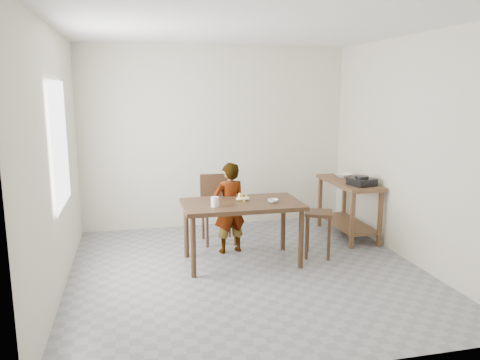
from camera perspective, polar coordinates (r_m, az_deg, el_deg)
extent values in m
cube|color=gray|center=(5.50, 0.97, -11.27)|extent=(4.00, 4.00, 0.04)
cube|color=white|center=(5.14, 1.07, 18.33)|extent=(4.00, 4.00, 0.04)
cube|color=beige|center=(7.10, -2.98, 5.20)|extent=(4.00, 0.04, 2.70)
cube|color=beige|center=(3.25, 9.75, -1.84)|extent=(4.00, 0.04, 2.70)
cube|color=beige|center=(5.05, -21.83, 2.07)|extent=(0.04, 4.00, 2.70)
cube|color=beige|center=(5.96, 20.23, 3.43)|extent=(0.04, 4.00, 2.70)
cube|color=white|center=(5.22, -21.09, 4.05)|extent=(0.02, 1.10, 1.30)
imported|color=silver|center=(5.95, -1.30, -3.42)|extent=(0.47, 0.36, 1.17)
cylinder|color=white|center=(5.34, -3.08, -2.66)|extent=(0.10, 0.10, 0.11)
imported|color=silver|center=(5.54, 4.03, -2.55)|extent=(0.15, 0.15, 0.04)
imported|color=silver|center=(6.98, 12.50, 0.54)|extent=(0.32, 0.32, 0.06)
cube|color=black|center=(6.47, 14.63, -0.19)|extent=(0.36, 0.36, 0.10)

